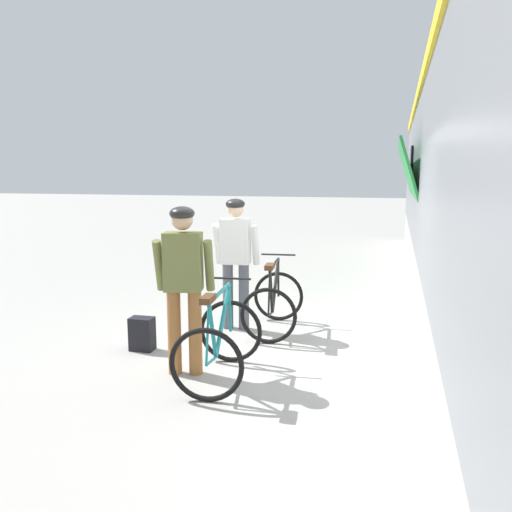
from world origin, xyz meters
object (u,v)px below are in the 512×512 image
Objects in this scene: cyclist_far_in_olive at (184,275)px; cyclist_near_in_white at (236,252)px; backpack_on_platform at (142,334)px; bicycle_near_black at (274,302)px; bicycle_far_teal at (219,342)px.

cyclist_near_in_white is at bearing 88.79° from cyclist_far_in_olive.
cyclist_far_in_olive is at bearing -35.63° from backpack_on_platform.
bicycle_near_black is at bearing 38.15° from backpack_on_platform.
bicycle_far_teal is at bearing -28.50° from backpack_on_platform.
bicycle_near_black is 1.73m from bicycle_far_teal.
cyclist_near_in_white is 4.40× the size of backpack_on_platform.
cyclist_near_in_white reaches higher than backpack_on_platform.
cyclist_near_in_white is 1.55× the size of bicycle_near_black.
backpack_on_platform is (-1.19, 0.60, -0.20)m from bicycle_far_teal.
bicycle_near_black is (0.52, 0.01, -0.65)m from cyclist_near_in_white.
bicycle_near_black and bicycle_far_teal have the same top height.
cyclist_near_in_white is 1.87m from bicycle_far_teal.
bicycle_far_teal is at bearing -95.00° from bicycle_near_black.
backpack_on_platform is (-0.82, -1.11, -0.85)m from cyclist_near_in_white.
cyclist_near_in_white is at bearing 51.88° from backpack_on_platform.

